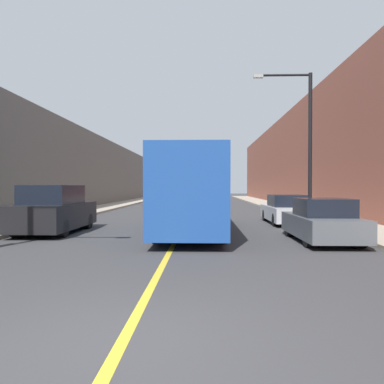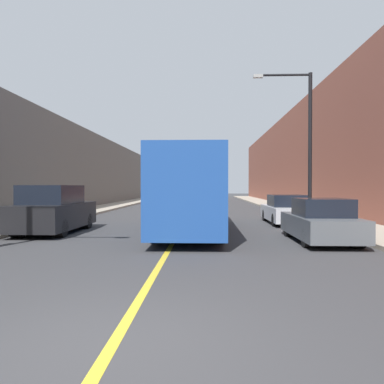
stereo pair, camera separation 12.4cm
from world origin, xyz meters
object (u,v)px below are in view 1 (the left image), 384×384
(bus, at_px, (192,191))
(parked_suv_left, at_px, (54,211))
(car_right_mid, at_px, (286,210))
(car_right_near, at_px, (322,222))
(street_lamp_right, at_px, (305,135))

(bus, xyz_separation_m, parked_suv_left, (-5.63, -0.50, -0.82))
(car_right_mid, bearing_deg, bus, -142.11)
(car_right_near, bearing_deg, bus, 149.36)
(bus, xyz_separation_m, car_right_near, (4.53, -2.69, -1.04))
(car_right_near, height_order, street_lamp_right, street_lamp_right)
(bus, relative_size, parked_suv_left, 2.09)
(bus, bearing_deg, parked_suv_left, -174.97)
(street_lamp_right, bearing_deg, car_right_mid, -151.69)
(bus, relative_size, car_right_near, 2.36)
(car_right_near, relative_size, car_right_mid, 0.91)
(bus, xyz_separation_m, street_lamp_right, (5.78, 4.24, 2.87))
(parked_suv_left, bearing_deg, street_lamp_right, 22.52)
(car_right_near, distance_m, street_lamp_right, 8.05)
(parked_suv_left, xyz_separation_m, street_lamp_right, (11.41, 4.73, 3.69))
(bus, bearing_deg, car_right_mid, 37.89)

